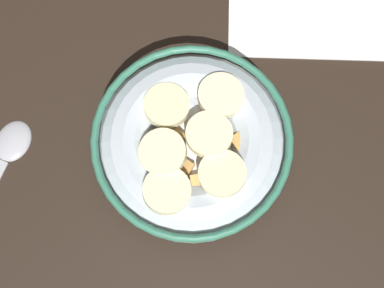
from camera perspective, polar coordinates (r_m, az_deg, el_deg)
ground_plane at (r=43.90cm, az=-0.00°, el=-1.22°), size 96.20×96.20×2.00cm
cereal_bowl at (r=40.31cm, az=-0.01°, el=-0.11°), size 15.20×15.20×5.69cm
spoon at (r=45.21cm, az=-20.25°, el=-1.84°), size 9.18×12.07×0.80cm
folded_napkin at (r=48.38cm, az=13.05°, el=13.93°), size 16.40×12.15×0.30cm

